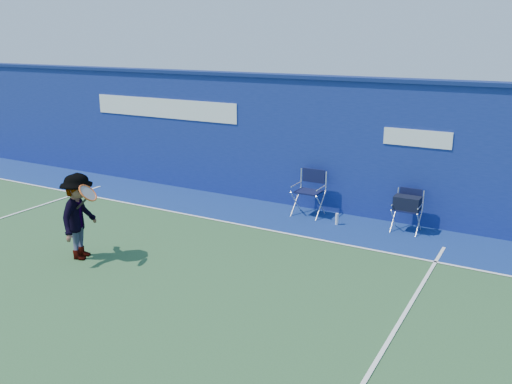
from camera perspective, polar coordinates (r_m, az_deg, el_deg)
The scene contains 8 objects.
ground at distance 9.57m, azimuth -13.75°, elevation -8.66°, with size 80.00×80.00×0.00m, color #2D542E.
stadium_wall at distance 13.18m, azimuth 1.24°, elevation 5.72°, with size 24.00×0.50×3.08m.
out_of_bounds_strip at distance 12.63m, azimuth -1.13°, elevation -1.99°, with size 24.00×1.80×0.01m, color navy.
court_lines at distance 9.96m, azimuth -11.41°, elevation -7.40°, with size 24.00×12.00×0.01m.
directors_chair_left at distance 12.31m, azimuth 5.55°, elevation -1.00°, with size 0.61×0.55×1.03m.
directors_chair_right at distance 11.65m, azimuth 15.57°, elevation -2.31°, with size 0.53×0.47×0.88m.
water_bottle at distance 11.81m, azimuth 8.51°, elevation -2.84°, with size 0.07×0.07×0.26m, color silver.
tennis_player at distance 10.28m, azimuth -18.10°, elevation -2.45°, with size 1.04×1.17×1.59m.
Camera 1 is at (6.07, -6.26, 3.94)m, focal length 38.00 mm.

